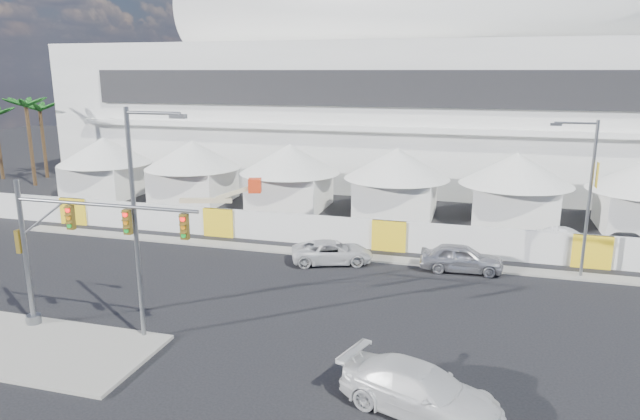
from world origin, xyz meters
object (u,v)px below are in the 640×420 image
(streetlight_median, at_px, (140,210))
(streetlight_curb, at_px, (587,188))
(pickup_near, at_px, (421,391))
(traffic_mast, at_px, (63,249))
(lot_car_a, at_px, (567,239))
(lot_car_b, at_px, (632,242))
(boom_lift, at_px, (199,215))
(pickup_curb, at_px, (332,252))
(sedan_silver, at_px, (461,258))

(streetlight_median, distance_m, streetlight_curb, 23.22)
(pickup_near, relative_size, traffic_mast, 0.63)
(lot_car_a, bearing_deg, streetlight_median, 136.93)
(streetlight_median, xyz_separation_m, streetlight_curb, (19.03, 13.30, -0.66))
(lot_car_b, xyz_separation_m, boom_lift, (-29.51, -2.46, 0.34))
(streetlight_median, bearing_deg, streetlight_curb, 34.96)
(streetlight_median, bearing_deg, traffic_mast, -174.65)
(traffic_mast, distance_m, streetlight_curb, 26.55)
(pickup_near, xyz_separation_m, boom_lift, (-18.37, 19.22, 0.16))
(traffic_mast, xyz_separation_m, boom_lift, (-2.71, 17.24, -2.90))
(pickup_curb, distance_m, pickup_near, 15.81)
(lot_car_a, bearing_deg, pickup_curb, 118.84)
(streetlight_curb, bearing_deg, boom_lift, 171.97)
(sedan_silver, height_order, traffic_mast, traffic_mast)
(streetlight_curb, distance_m, boom_lift, 26.03)
(lot_car_a, xyz_separation_m, streetlight_curb, (-0.13, -5.66, 4.48))
(boom_lift, bearing_deg, sedan_silver, -29.83)
(boom_lift, bearing_deg, pickup_curb, -40.35)
(lot_car_a, bearing_deg, traffic_mast, 132.39)
(pickup_near, xyz_separation_m, lot_car_b, (11.14, 21.68, -0.19))
(pickup_curb, xyz_separation_m, pickup_near, (6.84, -14.25, 0.14))
(streetlight_median, bearing_deg, lot_car_a, 44.71)
(sedan_silver, bearing_deg, pickup_curb, 91.62)
(lot_car_b, relative_size, boom_lift, 0.50)
(pickup_near, bearing_deg, lot_car_b, -8.79)
(pickup_near, bearing_deg, lot_car_a, -0.29)
(pickup_curb, xyz_separation_m, streetlight_curb, (13.93, 1.38, 4.45))
(lot_car_a, relative_size, streetlight_curb, 0.44)
(boom_lift, bearing_deg, streetlight_curb, -25.03)
(lot_car_b, xyz_separation_m, streetlight_curb, (-4.06, -6.05, 4.49))
(sedan_silver, xyz_separation_m, lot_car_a, (6.47, 6.42, -0.16))
(sedan_silver, bearing_deg, streetlight_curb, -86.25)
(sedan_silver, xyz_separation_m, pickup_near, (-0.74, -14.87, 0.02))
(traffic_mast, bearing_deg, lot_car_b, 36.31)
(pickup_curb, bearing_deg, boom_lift, 47.06)
(pickup_curb, height_order, pickup_near, pickup_near)
(sedan_silver, distance_m, streetlight_median, 18.52)
(pickup_curb, height_order, streetlight_median, streetlight_median)
(sedan_silver, bearing_deg, lot_car_b, -59.87)
(lot_car_a, bearing_deg, boom_lift, 96.84)
(lot_car_b, relative_size, traffic_mast, 0.42)
(lot_car_a, relative_size, boom_lift, 0.53)
(streetlight_median, bearing_deg, boom_lift, 110.83)
(sedan_silver, distance_m, pickup_near, 14.89)
(lot_car_a, relative_size, lot_car_b, 1.05)
(boom_lift, bearing_deg, pickup_near, -63.30)
(boom_lift, bearing_deg, lot_car_a, -12.38)
(sedan_silver, height_order, pickup_curb, sedan_silver)
(lot_car_b, bearing_deg, boom_lift, 88.35)
(traffic_mast, height_order, boom_lift, traffic_mast)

